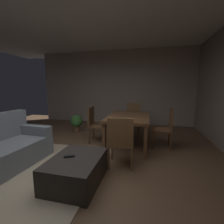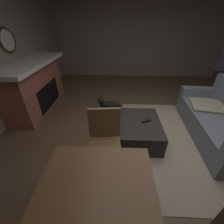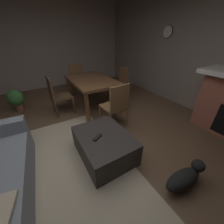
# 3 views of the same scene
# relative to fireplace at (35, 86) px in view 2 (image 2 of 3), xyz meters

# --- Properties ---
(floor) EXTENTS (9.39, 9.39, 0.00)m
(floor) POSITION_rel_fireplace_xyz_m (1.21, 2.59, -0.59)
(floor) COLOR brown
(wall_left) EXTENTS (0.12, 6.33, 2.86)m
(wall_left) POSITION_rel_fireplace_xyz_m (-2.70, 2.59, 0.84)
(wall_left) COLOR gray
(wall_left) RESTS_ON ground
(area_rug) EXTENTS (2.60, 2.00, 0.01)m
(area_rug) POSITION_rel_fireplace_xyz_m (1.07, 3.11, -0.58)
(area_rug) COLOR tan
(area_rug) RESTS_ON ground
(fireplace) EXTENTS (2.09, 0.76, 1.16)m
(fireplace) POSITION_rel_fireplace_xyz_m (0.00, 0.00, 0.00)
(fireplace) COLOR #9E5642
(fireplace) RESTS_ON ground
(round_wall_mirror) EXTENTS (0.49, 0.05, 0.49)m
(round_wall_mirror) POSITION_rel_fireplace_xyz_m (0.00, -0.29, 0.98)
(round_wall_mirror) COLOR #4C331E
(couch) EXTENTS (2.05, 1.01, 0.94)m
(couch) POSITION_rel_fireplace_xyz_m (0.93, 3.92, -0.26)
(couch) COLOR slate
(couch) RESTS_ON ground
(ottoman_coffee_table) EXTENTS (0.94, 0.72, 0.39)m
(ottoman_coffee_table) POSITION_rel_fireplace_xyz_m (1.07, 2.38, -0.39)
(ottoman_coffee_table) COLOR #2D2826
(ottoman_coffee_table) RESTS_ON ground
(tv_remote) EXTENTS (0.12, 0.17, 0.02)m
(tv_remote) POSITION_rel_fireplace_xyz_m (1.07, 2.48, -0.19)
(tv_remote) COLOR black
(tv_remote) RESTS_ON ottoman_coffee_table
(dining_chair_west) EXTENTS (0.48, 0.48, 0.93)m
(dining_chair_west) POSITION_rel_fireplace_xyz_m (1.64, 1.80, -0.06)
(dining_chair_west) COLOR brown
(dining_chair_west) RESTS_ON ground
(small_dog) EXTENTS (0.25, 0.59, 0.30)m
(small_dog) POSITION_rel_fireplace_xyz_m (0.09, 1.77, -0.42)
(small_dog) COLOR black
(small_dog) RESTS_ON ground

